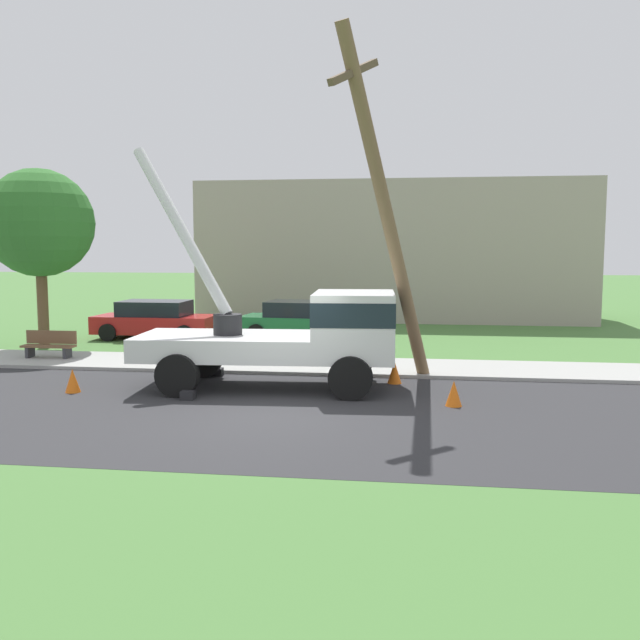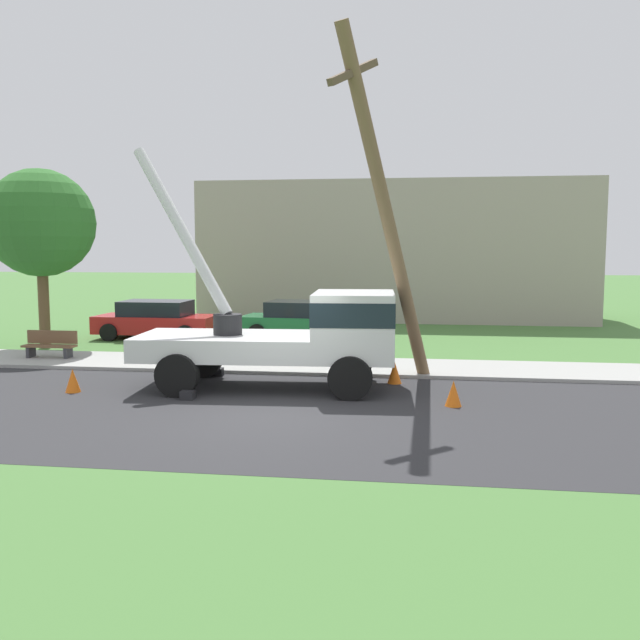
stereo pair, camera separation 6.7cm
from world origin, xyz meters
name	(u,v)px [view 2 (the right image)]	position (x,y,z in m)	size (l,w,h in m)	color
ground_plane	(340,337)	(0.00, 12.00, 0.00)	(120.00, 120.00, 0.00)	#477538
road_asphalt	(276,412)	(0.00, 0.00, 0.00)	(80.00, 8.02, 0.01)	#2B2B2D
sidewalk_strip	(314,366)	(0.00, 5.36, 0.05)	(80.00, 2.70, 0.10)	#9E9E99
utility_truck	(300,331)	(0.10, 2.47, 1.41)	(6.89, 3.21, 5.98)	silver
leaning_utility_pole	(386,212)	(2.12, 2.76, 4.25)	(2.39, 3.76, 8.34)	brown
traffic_cone_ahead	(453,394)	(3.69, 1.03, 0.28)	(0.36, 0.36, 0.56)	orange
traffic_cone_behind	(73,381)	(-5.17, 1.24, 0.28)	(0.36, 0.36, 0.56)	orange
traffic_cone_curbside	(395,372)	(2.35, 3.36, 0.28)	(0.36, 0.36, 0.56)	orange
parked_sedan_red	(156,320)	(-6.75, 10.60, 0.71)	(4.42, 2.05, 1.42)	#B21E1E
parked_sedan_green	(302,320)	(-1.32, 11.12, 0.71)	(4.55, 2.28, 1.42)	#1E6638
park_bench	(50,345)	(-8.08, 5.43, 0.46)	(1.60, 0.45, 0.90)	brown
roadside_tree_near	(40,224)	(-9.63, 7.85, 4.20)	(3.60, 3.60, 6.02)	brown
lowrise_building_backdrop	(394,251)	(1.77, 19.80, 3.20)	(18.00, 6.00, 6.40)	#A5998C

